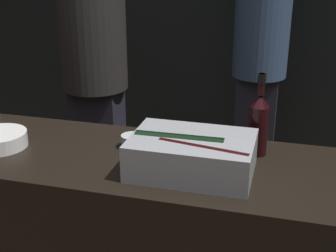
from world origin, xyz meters
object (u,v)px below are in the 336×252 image
Objects in this scene: person_in_hoodie at (260,52)px; person_blond_tee at (94,62)px; bowl_white at (0,139)px; candle_votive at (132,141)px; ice_bin_with_bottles at (192,153)px; red_wine_bottle_black_foil at (259,122)px.

person_blond_tee is (-0.96, -0.65, 0.02)m from person_in_hoodie.
bowl_white is 2.04m from person_in_hoodie.
candle_votive is at bearing -19.17° from person_in_hoodie.
person_blond_tee reaches higher than candle_votive.
ice_bin_with_bottles reaches higher than bowl_white.
bowl_white is 2.50× the size of candle_votive.
person_in_hoodie is (0.33, 1.75, -0.01)m from candle_votive.
ice_bin_with_bottles is 0.22× the size of person_blond_tee.
red_wine_bottle_black_foil is 0.16× the size of person_blond_tee.
person_blond_tee reaches higher than bowl_white.
bowl_white is at bearing -165.58° from candle_votive.
ice_bin_with_bottles is at bearing -158.40° from person_blond_tee.
red_wine_bottle_black_foil reaches higher than ice_bin_with_bottles.
person_blond_tee reaches higher than person_in_hoodie.
candle_votive is at bearing 152.17° from ice_bin_with_bottles.
candle_votive is 0.05× the size of person_in_hoodie.
person_in_hoodie is 1.16m from person_blond_tee.
person_in_hoodie is (0.81, 1.87, -0.02)m from bowl_white.
candle_votive is (-0.26, 0.14, -0.04)m from ice_bin_with_bottles.
red_wine_bottle_black_foil is at bearing 8.26° from candle_votive.
person_blond_tee is (-1.09, 1.04, -0.09)m from red_wine_bottle_black_foil.
ice_bin_with_bottles is 0.74m from bowl_white.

